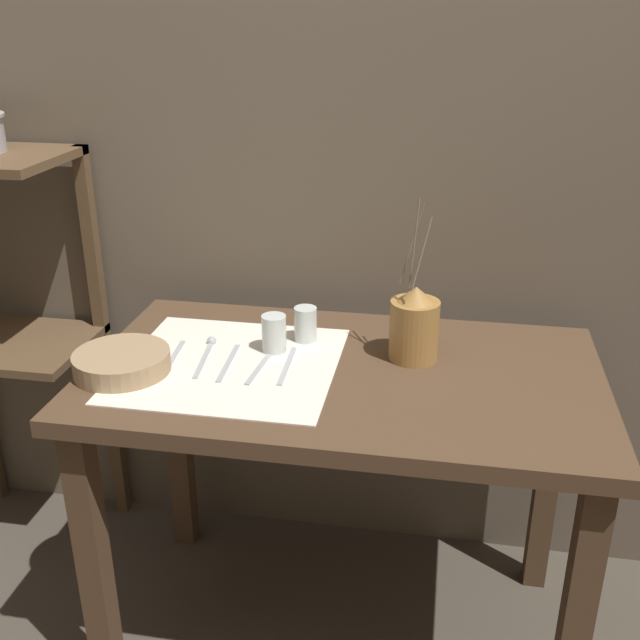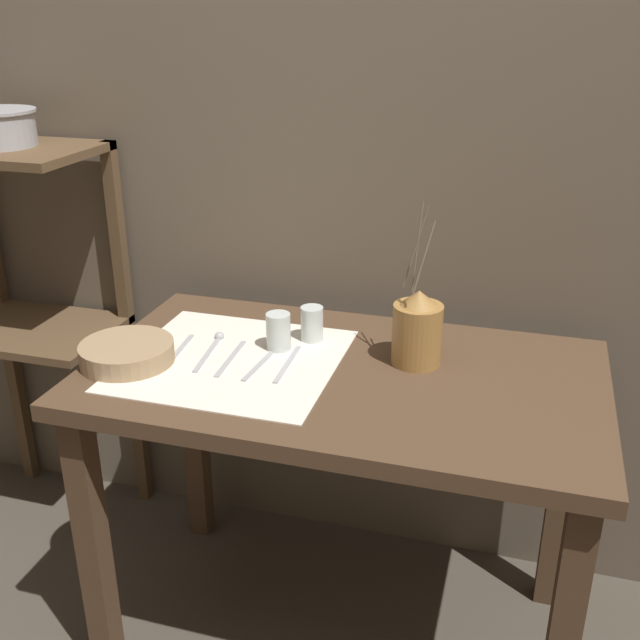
# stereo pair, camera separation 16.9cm
# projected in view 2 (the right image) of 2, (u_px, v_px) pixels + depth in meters

# --- Properties ---
(ground_plane) EXTENTS (12.00, 12.00, 0.00)m
(ground_plane) POSITION_uv_depth(u_px,v_px,m) (339.00, 629.00, 2.04)
(ground_plane) COLOR #473F35
(stone_wall_back) EXTENTS (7.00, 0.06, 2.40)m
(stone_wall_back) POSITION_uv_depth(u_px,v_px,m) (388.00, 156.00, 1.96)
(stone_wall_back) COLOR brown
(stone_wall_back) RESTS_ON ground_plane
(wooden_table) EXTENTS (1.19, 0.68, 0.79)m
(wooden_table) POSITION_uv_depth(u_px,v_px,m) (342.00, 415.00, 1.77)
(wooden_table) COLOR #4C3523
(wooden_table) RESTS_ON ground_plane
(wooden_shelf_unit) EXTENTS (0.49, 0.35, 1.21)m
(wooden_shelf_unit) POSITION_uv_depth(u_px,v_px,m) (32.00, 270.00, 2.21)
(wooden_shelf_unit) COLOR brown
(wooden_shelf_unit) RESTS_ON ground_plane
(linen_cloth) EXTENTS (0.49, 0.48, 0.00)m
(linen_cloth) POSITION_uv_depth(u_px,v_px,m) (233.00, 360.00, 1.77)
(linen_cloth) COLOR silver
(linen_cloth) RESTS_ON wooden_table
(pitcher_with_flowers) EXTENTS (0.12, 0.12, 0.39)m
(pitcher_with_flowers) POSITION_uv_depth(u_px,v_px,m) (417.00, 330.00, 1.73)
(pitcher_with_flowers) COLOR olive
(pitcher_with_flowers) RESTS_ON wooden_table
(wooden_bowl) EXTENTS (0.22, 0.22, 0.05)m
(wooden_bowl) POSITION_uv_depth(u_px,v_px,m) (127.00, 353.00, 1.75)
(wooden_bowl) COLOR #9E7F5B
(wooden_bowl) RESTS_ON wooden_table
(glass_tumbler_near) EXTENTS (0.06, 0.06, 0.09)m
(glass_tumbler_near) POSITION_uv_depth(u_px,v_px,m) (278.00, 331.00, 1.81)
(glass_tumbler_near) COLOR silver
(glass_tumbler_near) RESTS_ON wooden_table
(glass_tumbler_far) EXTENTS (0.06, 0.06, 0.09)m
(glass_tumbler_far) POSITION_uv_depth(u_px,v_px,m) (312.00, 324.00, 1.86)
(glass_tumbler_far) COLOR silver
(glass_tumbler_far) RESTS_ON wooden_table
(fork_inner) EXTENTS (0.03, 0.19, 0.00)m
(fork_inner) POSITION_uv_depth(u_px,v_px,m) (178.00, 352.00, 1.81)
(fork_inner) COLOR #A8A8AD
(fork_inner) RESTS_ON wooden_table
(spoon_outer) EXTENTS (0.04, 0.21, 0.02)m
(spoon_outer) POSITION_uv_depth(u_px,v_px,m) (215.00, 343.00, 1.85)
(spoon_outer) COLOR #A8A8AD
(spoon_outer) RESTS_ON wooden_table
(knife_center) EXTENTS (0.02, 0.19, 0.00)m
(knife_center) POSITION_uv_depth(u_px,v_px,m) (231.00, 358.00, 1.77)
(knife_center) COLOR #A8A8AD
(knife_center) RESTS_ON wooden_table
(spoon_inner) EXTENTS (0.03, 0.21, 0.02)m
(spoon_inner) POSITION_uv_depth(u_px,v_px,m) (272.00, 352.00, 1.80)
(spoon_inner) COLOR #A8A8AD
(spoon_inner) RESTS_ON wooden_table
(fork_outer) EXTENTS (0.02, 0.19, 0.00)m
(fork_outer) POSITION_uv_depth(u_px,v_px,m) (287.00, 364.00, 1.74)
(fork_outer) COLOR #A8A8AD
(fork_outer) RESTS_ON wooden_table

